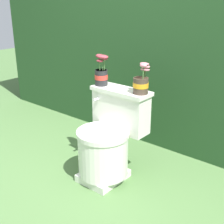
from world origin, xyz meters
The scene contains 5 objects.
ground_plane centered at (0.00, 0.00, 0.00)m, with size 12.00×12.00×0.00m, color #4C703D.
hedge_backdrop centered at (0.00, 1.28, 0.88)m, with size 4.37×0.99×1.77m.
toilet centered at (0.02, 0.09, 0.31)m, with size 0.49×0.51×0.70m.
potted_plant_left centered at (-0.17, 0.22, 0.80)m, with size 0.12×0.10×0.25m.
potted_plant_midleft centered at (0.20, 0.24, 0.78)m, with size 0.12×0.11×0.23m.
Camera 1 is at (1.44, -1.58, 1.39)m, focal length 50.00 mm.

